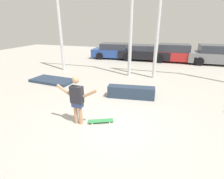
{
  "coord_description": "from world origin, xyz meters",
  "views": [
    {
      "loc": [
        1.46,
        -4.61,
        3.09
      ],
      "look_at": [
        -0.44,
        1.3,
        0.72
      ],
      "focal_mm": 28.0,
      "sensor_mm": 36.0,
      "label": 1
    }
  ],
  "objects_px": {
    "skateboard": "(101,121)",
    "parked_car_red": "(175,53)",
    "grind_box": "(131,92)",
    "manual_pad": "(53,80)",
    "skateboarder": "(77,99)",
    "parked_car_grey": "(217,55)",
    "parked_car_black": "(144,53)",
    "parked_car_blue": "(116,51)"
  },
  "relations": [
    {
      "from": "grind_box",
      "to": "parked_car_black",
      "type": "distance_m",
      "value": 8.6
    },
    {
      "from": "parked_car_blue",
      "to": "parked_car_grey",
      "type": "xyz_separation_m",
      "value": [
        8.26,
        0.04,
        0.06
      ]
    },
    {
      "from": "skateboard",
      "to": "parked_car_red",
      "type": "distance_m",
      "value": 11.26
    },
    {
      "from": "parked_car_grey",
      "to": "parked_car_red",
      "type": "bearing_deg",
      "value": 178.59
    },
    {
      "from": "grind_box",
      "to": "parked_car_grey",
      "type": "bearing_deg",
      "value": 59.92
    },
    {
      "from": "parked_car_black",
      "to": "parked_car_grey",
      "type": "bearing_deg",
      "value": -1.17
    },
    {
      "from": "grind_box",
      "to": "manual_pad",
      "type": "relative_size",
      "value": 0.85
    },
    {
      "from": "skateboarder",
      "to": "grind_box",
      "type": "xyz_separation_m",
      "value": [
        1.18,
        2.59,
        -0.62
      ]
    },
    {
      "from": "manual_pad",
      "to": "skateboard",
      "type": "bearing_deg",
      "value": -37.62
    },
    {
      "from": "manual_pad",
      "to": "parked_car_blue",
      "type": "relative_size",
      "value": 0.53
    },
    {
      "from": "manual_pad",
      "to": "parked_car_blue",
      "type": "distance_m",
      "value": 7.87
    },
    {
      "from": "skateboarder",
      "to": "parked_car_red",
      "type": "height_order",
      "value": "skateboarder"
    },
    {
      "from": "manual_pad",
      "to": "parked_car_grey",
      "type": "height_order",
      "value": "parked_car_grey"
    },
    {
      "from": "skateboard",
      "to": "parked_car_grey",
      "type": "xyz_separation_m",
      "value": [
        5.51,
        10.95,
        0.65
      ]
    },
    {
      "from": "parked_car_grey",
      "to": "grind_box",
      "type": "bearing_deg",
      "value": -120.92
    },
    {
      "from": "manual_pad",
      "to": "parked_car_black",
      "type": "distance_m",
      "value": 8.68
    },
    {
      "from": "parked_car_black",
      "to": "parked_car_grey",
      "type": "distance_m",
      "value": 5.69
    },
    {
      "from": "parked_car_red",
      "to": "parked_car_grey",
      "type": "distance_m",
      "value": 3.1
    },
    {
      "from": "skateboard",
      "to": "parked_car_red",
      "type": "bearing_deg",
      "value": 52.95
    },
    {
      "from": "grind_box",
      "to": "manual_pad",
      "type": "distance_m",
      "value": 4.74
    },
    {
      "from": "parked_car_blue",
      "to": "parked_car_grey",
      "type": "distance_m",
      "value": 8.26
    },
    {
      "from": "grind_box",
      "to": "manual_pad",
      "type": "height_order",
      "value": "grind_box"
    },
    {
      "from": "skateboard",
      "to": "parked_car_blue",
      "type": "distance_m",
      "value": 11.27
    },
    {
      "from": "parked_car_blue",
      "to": "parked_car_black",
      "type": "relative_size",
      "value": 1.02
    },
    {
      "from": "grind_box",
      "to": "parked_car_red",
      "type": "xyz_separation_m",
      "value": [
        1.9,
        8.66,
        0.44
      ]
    },
    {
      "from": "parked_car_blue",
      "to": "parked_car_red",
      "type": "relative_size",
      "value": 0.99
    },
    {
      "from": "skateboarder",
      "to": "manual_pad",
      "type": "bearing_deg",
      "value": 137.11
    },
    {
      "from": "grind_box",
      "to": "parked_car_grey",
      "type": "xyz_separation_m",
      "value": [
        5.0,
        8.62,
        0.46
      ]
    },
    {
      "from": "manual_pad",
      "to": "parked_car_black",
      "type": "bearing_deg",
      "value": 62.76
    },
    {
      "from": "skateboard",
      "to": "parked_car_black",
      "type": "xyz_separation_m",
      "value": [
        -0.18,
        10.89,
        0.58
      ]
    },
    {
      "from": "skateboard",
      "to": "grind_box",
      "type": "height_order",
      "value": "grind_box"
    },
    {
      "from": "parked_car_grey",
      "to": "parked_car_black",
      "type": "bearing_deg",
      "value": 179.76
    },
    {
      "from": "skateboard",
      "to": "parked_car_red",
      "type": "relative_size",
      "value": 0.19
    },
    {
      "from": "grind_box",
      "to": "parked_car_blue",
      "type": "xyz_separation_m",
      "value": [
        -3.26,
        8.59,
        0.4
      ]
    },
    {
      "from": "parked_car_black",
      "to": "manual_pad",
      "type": "bearing_deg",
      "value": -119.01
    },
    {
      "from": "parked_car_black",
      "to": "grind_box",
      "type": "bearing_deg",
      "value": -87.15
    },
    {
      "from": "manual_pad",
      "to": "parked_car_black",
      "type": "xyz_separation_m",
      "value": [
        3.96,
        7.7,
        0.57
      ]
    },
    {
      "from": "manual_pad",
      "to": "parked_car_red",
      "type": "bearing_deg",
      "value": 49.93
    },
    {
      "from": "parked_car_black",
      "to": "parked_car_red",
      "type": "height_order",
      "value": "parked_car_red"
    },
    {
      "from": "skateboard",
      "to": "parked_car_red",
      "type": "height_order",
      "value": "parked_car_red"
    },
    {
      "from": "skateboarder",
      "to": "parked_car_grey",
      "type": "bearing_deg",
      "value": 63.11
    },
    {
      "from": "parked_car_blue",
      "to": "parked_car_red",
      "type": "bearing_deg",
      "value": -4.15
    }
  ]
}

